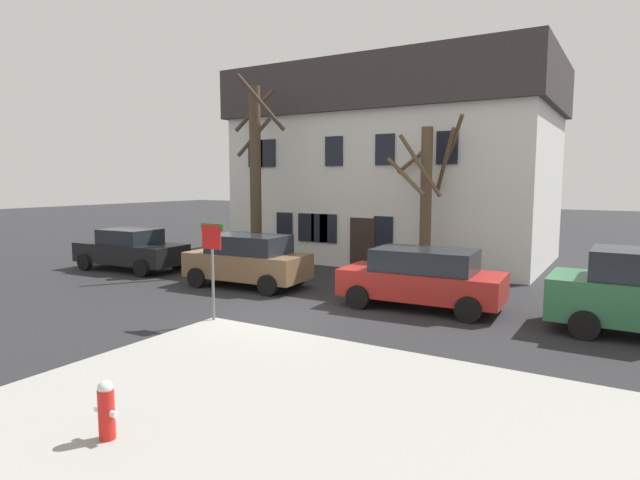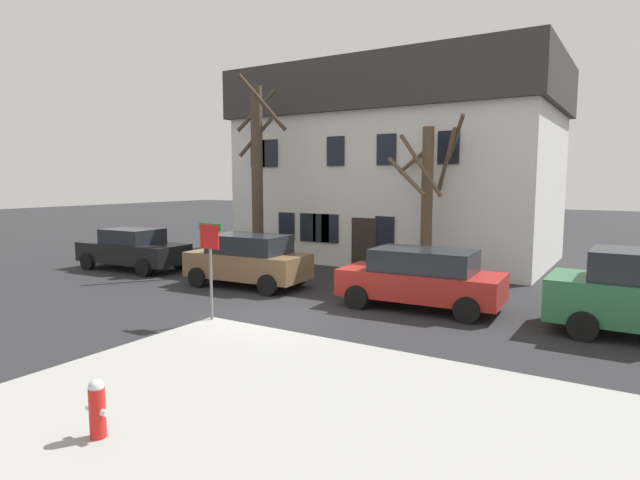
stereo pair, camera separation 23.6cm
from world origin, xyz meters
TOP-DOWN VIEW (x-y plane):
  - ground_plane at (0.00, 0.00)m, footprint 120.00×120.00m
  - sidewalk_slab at (4.04, -5.51)m, footprint 10.31×8.31m
  - building_main at (-1.64, 11.72)m, footprint 13.90×8.32m
  - tree_bare_near at (-5.25, 5.82)m, footprint 2.56×2.56m
  - tree_bare_mid at (1.60, 6.89)m, footprint 2.77×2.80m
  - car_black_sedan at (-9.36, 2.86)m, footprint 4.74×2.31m
  - car_brown_wagon at (-3.19, 2.64)m, footprint 4.30×2.24m
  - car_red_wagon at (2.96, 2.79)m, footprint 4.61×2.28m
  - fire_hydrant at (2.02, -6.92)m, footprint 0.42×0.22m
  - street_sign_pole at (-0.95, -1.53)m, footprint 0.76×0.07m

SIDE VIEW (x-z plane):
  - ground_plane at x=0.00m, z-range 0.00..0.00m
  - sidewalk_slab at x=4.04m, z-range 0.00..0.12m
  - fire_hydrant at x=2.02m, z-range 0.13..0.96m
  - car_black_sedan at x=-9.36m, z-range 0.00..1.67m
  - car_red_wagon at x=2.96m, z-range 0.04..1.73m
  - car_brown_wagon at x=-3.19m, z-range 0.03..1.81m
  - street_sign_pole at x=-0.95m, z-range 0.52..3.08m
  - tree_bare_mid at x=1.60m, z-range 0.18..6.03m
  - tree_bare_near at x=-5.25m, z-range 0.13..7.74m
  - building_main at x=-1.64m, z-range 0.08..8.65m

